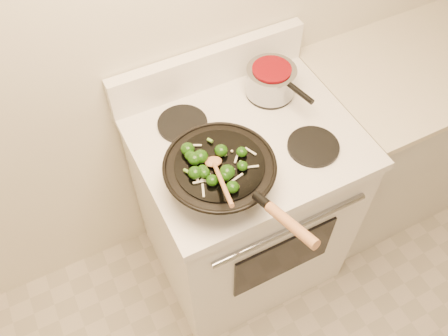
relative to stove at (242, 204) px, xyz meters
name	(u,v)px	position (x,y,z in m)	size (l,w,h in m)	color
stove	(242,204)	(0.00, 0.00, 0.00)	(0.78, 0.67, 1.08)	white
counter_unit	(390,136)	(0.82, 0.03, -0.01)	(0.84, 0.62, 0.91)	silver
wok	(221,174)	(-0.18, -0.16, 0.52)	(0.35, 0.58, 0.22)	black
stirfry	(211,165)	(-0.21, -0.16, 0.59)	(0.23, 0.23, 0.04)	#143808
wooden_spoon	(218,174)	(-0.21, -0.20, 0.60)	(0.08, 0.24, 0.09)	#A76C42
saucepan	(271,80)	(0.18, 0.15, 0.52)	(0.18, 0.29, 0.11)	gray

